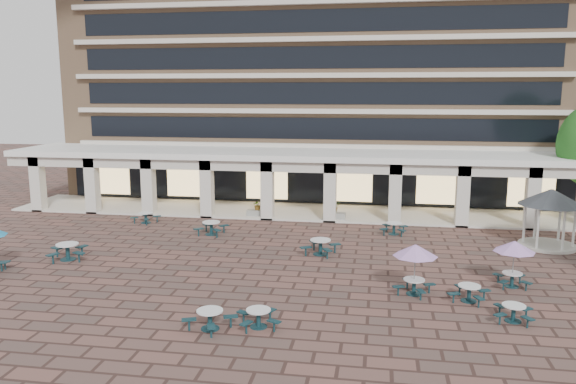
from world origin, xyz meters
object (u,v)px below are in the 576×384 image
Objects in this scene: picnic_table_1 at (258,316)px; planter_right at (334,212)px; picnic_table_2 at (210,318)px; planter_left at (258,211)px; gazebo at (551,204)px.

planter_right is at bearing 66.48° from picnic_table_1.
planter_left is (-2.26, 18.38, 0.03)m from picnic_table_2.
picnic_table_1 is 18.36m from planter_left.
planter_right is (-12.28, 4.71, -1.87)m from gazebo.
picnic_table_1 is at bearing -94.19° from planter_right.
planter_left reaches higher than picnic_table_1.
picnic_table_2 is at bearing -99.33° from planter_right.
gazebo is at bearing 66.66° from picnic_table_2.
picnic_table_2 reaches higher than picnic_table_1.
picnic_table_2 is 20.62m from gazebo.
picnic_table_1 is 0.92× the size of picnic_table_2.
planter_right is at bearing 105.55° from picnic_table_2.
gazebo is 2.33× the size of planter_right.
picnic_table_1 is 1.23× the size of planter_left.
picnic_table_1 is 1.77m from picnic_table_2.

